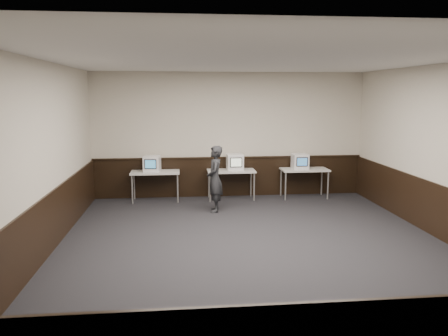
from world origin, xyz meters
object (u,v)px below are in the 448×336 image
object	(u,v)px
desk_center	(231,173)
person	(215,179)
desk_left	(155,174)
emac_left	(152,164)
emac_center	(235,162)
desk_right	(304,172)
emac_right	(300,161)

from	to	relation	value
desk_center	person	size ratio (longest dim) A/B	0.80
desk_left	emac_left	size ratio (longest dim) A/B	2.60
desk_left	person	xyz separation A→B (m)	(1.40, -1.12, 0.07)
desk_center	emac_center	distance (m)	0.29
emac_left	person	world-z (taller)	person
desk_right	emac_center	size ratio (longest dim) A/B	2.70
desk_center	desk_right	bearing A→B (deg)	0.00
emac_center	desk_right	bearing A→B (deg)	-2.47
desk_left	emac_center	world-z (taller)	emac_center
desk_left	emac_left	xyz separation A→B (m)	(-0.07, 0.02, 0.27)
desk_left	desk_right	size ratio (longest dim) A/B	1.00
desk_right	desk_left	bearing A→B (deg)	180.00
desk_left	desk_center	world-z (taller)	same
desk_left	emac_center	size ratio (longest dim) A/B	2.70
desk_right	emac_left	bearing A→B (deg)	179.73
desk_center	person	world-z (taller)	person
desk_left	emac_left	world-z (taller)	emac_left
desk_left	person	distance (m)	1.80
emac_left	emac_right	world-z (taller)	emac_left
desk_center	emac_center	xyz separation A→B (m)	(0.10, 0.04, 0.27)
desk_left	emac_center	distance (m)	2.02
desk_center	emac_left	distance (m)	1.99
desk_left	emac_left	bearing A→B (deg)	165.71
desk_center	emac_right	xyz separation A→B (m)	(1.78, 0.01, 0.27)
desk_right	emac_right	size ratio (longest dim) A/B	2.84
desk_center	emac_right	bearing A→B (deg)	0.39
desk_left	person	size ratio (longest dim) A/B	0.80
emac_center	emac_right	distance (m)	1.68
desk_left	desk_center	bearing A→B (deg)	0.00
emac_left	emac_center	world-z (taller)	emac_center
desk_right	emac_left	world-z (taller)	emac_left
emac_center	desk_left	bearing A→B (deg)	179.90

